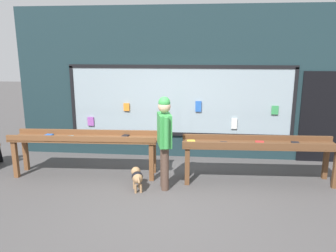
{
  "coord_description": "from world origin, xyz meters",
  "views": [
    {
      "loc": [
        0.6,
        -5.37,
        2.57
      ],
      "look_at": [
        -0.02,
        0.69,
        1.14
      ],
      "focal_mm": 35.0,
      "sensor_mm": 36.0,
      "label": 1
    }
  ],
  "objects_px": {
    "display_table_left": "(85,141)",
    "person_browsing": "(164,135)",
    "display_table_right": "(259,147)",
    "small_dog": "(137,176)"
  },
  "relations": [
    {
      "from": "person_browsing",
      "to": "small_dog",
      "type": "distance_m",
      "value": 0.93
    },
    {
      "from": "small_dog",
      "to": "person_browsing",
      "type": "bearing_deg",
      "value": -94.6
    },
    {
      "from": "small_dog",
      "to": "display_table_right",
      "type": "bearing_deg",
      "value": -93.59
    },
    {
      "from": "display_table_right",
      "to": "small_dog",
      "type": "distance_m",
      "value": 2.43
    },
    {
      "from": "display_table_right",
      "to": "person_browsing",
      "type": "relative_size",
      "value": 1.72
    },
    {
      "from": "display_table_left",
      "to": "small_dog",
      "type": "height_order",
      "value": "display_table_left"
    },
    {
      "from": "display_table_left",
      "to": "person_browsing",
      "type": "relative_size",
      "value": 1.72
    },
    {
      "from": "display_table_right",
      "to": "person_browsing",
      "type": "bearing_deg",
      "value": -164.35
    },
    {
      "from": "person_browsing",
      "to": "display_table_right",
      "type": "bearing_deg",
      "value": -87.91
    },
    {
      "from": "display_table_left",
      "to": "person_browsing",
      "type": "height_order",
      "value": "person_browsing"
    }
  ]
}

